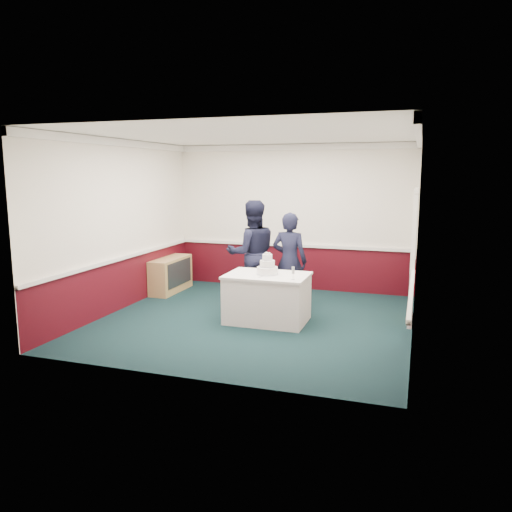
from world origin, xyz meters
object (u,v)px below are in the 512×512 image
(person_woman, at_px, (289,261))
(cake_knife, at_px, (262,276))
(person_man, at_px, (252,253))
(champagne_flute, at_px, (293,271))
(sideboard, at_px, (171,275))
(cake_table, at_px, (267,298))
(wedding_cake, at_px, (267,268))

(person_woman, bearing_deg, cake_knife, 84.05)
(person_man, bearing_deg, champagne_flute, 101.78)
(champagne_flute, distance_m, person_man, 1.59)
(sideboard, bearing_deg, person_man, -14.44)
(cake_knife, bearing_deg, cake_table, 94.08)
(cake_knife, relative_size, person_man, 0.11)
(cake_knife, bearing_deg, person_man, 128.50)
(person_man, bearing_deg, wedding_cake, 91.81)
(sideboard, distance_m, person_woman, 2.74)
(person_man, height_order, person_woman, person_man)
(cake_table, xyz_separation_m, person_man, (-0.56, 0.90, 0.57))
(champagne_flute, bearing_deg, cake_knife, 171.42)
(sideboard, bearing_deg, champagne_flute, -29.25)
(cake_table, bearing_deg, champagne_flute, -29.25)
(cake_knife, xyz_separation_m, person_man, (-0.53, 1.10, 0.17))
(cake_table, distance_m, person_woman, 1.01)
(wedding_cake, height_order, champagne_flute, wedding_cake)
(cake_table, distance_m, wedding_cake, 0.50)
(sideboard, relative_size, champagne_flute, 5.85)
(sideboard, height_order, champagne_flute, champagne_flute)
(cake_table, bearing_deg, sideboard, 150.75)
(champagne_flute, bearing_deg, wedding_cake, 150.75)
(sideboard, height_order, person_man, person_man)
(wedding_cake, height_order, person_woman, person_woman)
(sideboard, height_order, person_woman, person_woman)
(sideboard, bearing_deg, person_woman, -11.12)
(cake_table, relative_size, wedding_cake, 3.63)
(sideboard, bearing_deg, wedding_cake, -29.25)
(person_woman, bearing_deg, person_man, 1.48)
(sideboard, height_order, cake_knife, cake_knife)
(champagne_flute, bearing_deg, person_woman, 107.07)
(person_man, distance_m, person_woman, 0.72)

